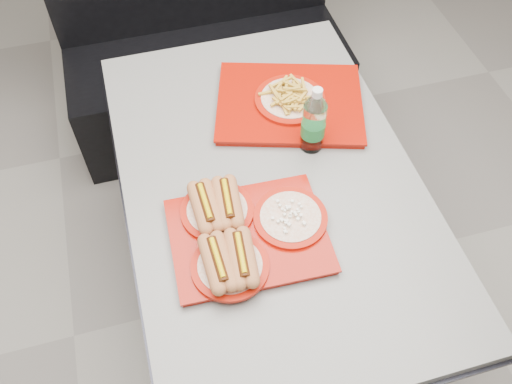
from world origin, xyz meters
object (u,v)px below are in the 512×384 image
object	(u,v)px
booth_bench	(204,49)
water_bottle	(314,123)
diner_table	(269,208)
tray_far	(290,101)
tray_near	(242,232)

from	to	relation	value
booth_bench	water_bottle	distance (m)	1.11
diner_table	water_bottle	xyz separation A→B (m)	(0.16, 0.09, 0.27)
booth_bench	tray_far	distance (m)	0.91
water_bottle	tray_near	bearing A→B (deg)	-137.13
tray_far	booth_bench	bearing A→B (deg)	100.52
tray_far	diner_table	bearing A→B (deg)	-118.34
tray_near	diner_table	bearing A→B (deg)	53.68
water_bottle	booth_bench	bearing A→B (deg)	99.33
diner_table	water_bottle	world-z (taller)	water_bottle
booth_bench	tray_near	size ratio (longest dim) A/B	2.91
tray_near	water_bottle	size ratio (longest dim) A/B	1.90
booth_bench	tray_near	world-z (taller)	booth_bench
diner_table	booth_bench	xyz separation A→B (m)	(0.00, 1.09, -0.18)
diner_table	tray_near	distance (m)	0.31
water_bottle	diner_table	bearing A→B (deg)	-150.85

